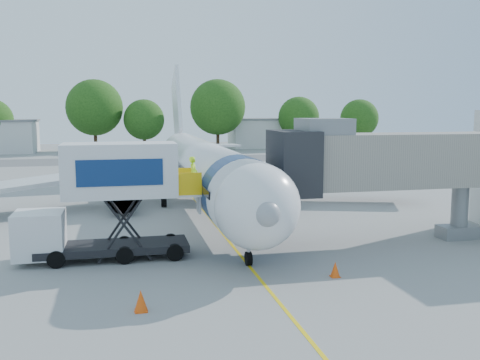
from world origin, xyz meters
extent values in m
plane|color=gray|center=(0.00, 0.00, 0.00)|extent=(160.00, 160.00, 0.00)
cube|color=yellow|center=(0.00, 0.00, 0.01)|extent=(0.15, 70.00, 0.01)
cube|color=#59595B|center=(0.00, 42.00, 0.00)|extent=(120.00, 10.00, 0.01)
cylinder|color=silver|center=(0.00, 3.00, 3.00)|extent=(3.70, 28.00, 3.70)
sphere|color=silver|center=(0.00, -11.00, 3.00)|extent=(3.70, 3.70, 3.70)
sphere|color=gray|center=(0.00, -12.55, 3.00)|extent=(1.10, 1.10, 1.10)
cone|color=silver|center=(0.00, 20.00, 3.00)|extent=(3.70, 6.00, 3.70)
cube|color=silver|center=(0.00, 21.00, 7.20)|extent=(0.35, 7.26, 8.29)
cube|color=silver|center=(9.00, 6.50, 2.30)|extent=(16.17, 9.32, 1.42)
cube|color=silver|center=(-9.00, 6.50, 2.30)|extent=(16.17, 9.32, 1.42)
cylinder|color=#999BA0|center=(5.50, 4.50, 1.30)|extent=(2.10, 3.60, 2.10)
cylinder|color=#999BA0|center=(-5.50, 4.50, 1.30)|extent=(2.10, 3.60, 2.10)
cube|color=black|center=(0.00, -11.30, 3.45)|extent=(2.60, 1.39, 0.81)
cylinder|color=navy|center=(0.00, -8.00, 3.00)|extent=(3.73, 2.00, 3.73)
cylinder|color=silver|center=(0.00, -9.50, 0.75)|extent=(0.16, 0.16, 1.50)
cylinder|color=black|center=(0.00, -9.50, 0.32)|extent=(0.25, 0.64, 0.64)
cylinder|color=black|center=(2.60, 6.00, 0.45)|extent=(0.35, 0.90, 0.90)
cylinder|color=black|center=(-2.60, 6.00, 0.45)|extent=(0.35, 0.90, 0.90)
cube|color=gray|center=(9.00, -7.00, 4.40)|extent=(13.60, 2.60, 2.80)
cube|color=black|center=(2.90, -7.00, 4.40)|extent=(2.00, 3.20, 3.20)
cube|color=slate|center=(4.50, -7.00, 6.20)|extent=(2.40, 2.40, 0.80)
cylinder|color=slate|center=(12.50, -7.00, 1.50)|extent=(0.90, 0.90, 3.00)
cube|color=slate|center=(12.50, -7.00, 0.35)|extent=(2.20, 1.20, 0.70)
cylinder|color=black|center=(11.60, -7.00, 0.35)|extent=(0.30, 0.70, 0.70)
cylinder|color=black|center=(13.40, -7.00, 0.35)|extent=(0.30, 0.70, 0.70)
cube|color=black|center=(-6.00, -7.00, 0.55)|extent=(7.00, 2.30, 0.35)
cube|color=silver|center=(-9.30, -7.00, 1.35)|extent=(2.20, 2.20, 2.10)
cube|color=black|center=(-9.30, -7.00, 1.80)|extent=(1.90, 2.10, 0.70)
cube|color=silver|center=(-5.60, -7.00, 4.25)|extent=(5.20, 2.40, 2.50)
cube|color=navy|center=(-5.60, -8.22, 4.25)|extent=(3.80, 0.04, 1.20)
cube|color=silver|center=(-2.45, -7.00, 3.05)|extent=(1.10, 2.20, 0.10)
cube|color=yellow|center=(-2.45, -8.05, 3.60)|extent=(1.10, 0.06, 1.10)
cube|color=yellow|center=(-2.45, -5.95, 3.60)|extent=(1.10, 0.06, 1.10)
cylinder|color=black|center=(-3.20, -8.05, 0.40)|extent=(0.80, 0.25, 0.80)
cylinder|color=black|center=(-3.20, -5.95, 0.40)|extent=(0.80, 0.25, 0.80)
cylinder|color=black|center=(-8.50, -8.05, 0.40)|extent=(0.80, 0.25, 0.80)
cylinder|color=black|center=(-8.50, -5.95, 0.40)|extent=(0.80, 0.25, 0.80)
imported|color=#BAFF1A|center=(-2.15, -7.00, 3.95)|extent=(0.54, 0.70, 1.70)
cube|color=silver|center=(4.44, -17.76, 0.70)|extent=(3.72, 2.27, 1.40)
cube|color=navy|center=(4.44, -17.76, 1.15)|extent=(2.22, 1.96, 0.35)
cylinder|color=black|center=(3.15, -18.65, 0.35)|extent=(0.73, 0.34, 0.70)
cylinder|color=black|center=(2.96, -17.26, 0.35)|extent=(0.73, 0.34, 0.70)
cylinder|color=black|center=(5.73, -16.87, 0.35)|extent=(0.73, 0.34, 0.70)
cone|color=#EB4C0C|center=(3.19, -11.94, 0.33)|extent=(0.42, 0.42, 0.66)
cube|color=#EB4C0C|center=(3.19, -11.94, 0.02)|extent=(0.38, 0.38, 0.04)
cone|color=#EB4C0C|center=(-5.00, -14.08, 0.39)|extent=(0.49, 0.49, 0.78)
cube|color=#EB4C0C|center=(-5.00, -14.08, 0.02)|extent=(0.45, 0.45, 0.04)
cube|color=silver|center=(22.00, 62.00, 2.50)|extent=(16.00, 7.00, 5.00)
cube|color=slate|center=(22.00, 62.00, 5.15)|extent=(16.40, 7.40, 0.30)
cylinder|color=#382314|center=(-9.63, 60.18, 2.10)|extent=(0.56, 0.56, 4.20)
sphere|color=#1C4412|center=(-9.63, 60.18, 7.23)|extent=(9.33, 9.33, 9.33)
cylinder|color=#382314|center=(-1.63, 58.43, 1.52)|extent=(0.56, 0.56, 3.04)
sphere|color=#1C4412|center=(-1.63, 58.43, 5.23)|extent=(6.75, 6.75, 6.75)
cylinder|color=#382314|center=(10.73, 57.70, 2.12)|extent=(0.56, 0.56, 4.24)
sphere|color=#1C4412|center=(10.73, 57.70, 7.30)|extent=(9.42, 9.42, 9.42)
cylinder|color=#382314|center=(25.12, 57.38, 1.61)|extent=(0.56, 0.56, 3.23)
sphere|color=#1C4412|center=(25.12, 57.38, 5.56)|extent=(7.17, 7.17, 7.17)
cylinder|color=#382314|center=(36.58, 57.35, 1.54)|extent=(0.56, 0.56, 3.08)
sphere|color=#1C4412|center=(36.58, 57.35, 5.31)|extent=(6.85, 6.85, 6.85)
camera|label=1|loc=(-5.53, -32.45, 7.10)|focal=40.00mm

